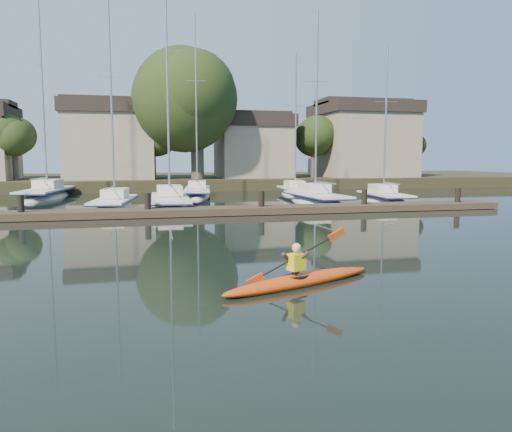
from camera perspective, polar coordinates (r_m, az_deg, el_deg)
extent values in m
plane|color=black|center=(12.80, 2.60, -6.84)|extent=(160.00, 160.00, 0.00)
ellipsoid|color=#CB460F|center=(11.92, 5.16, -7.38)|extent=(4.32, 2.28, 0.34)
cylinder|color=black|center=(11.80, 4.62, -6.97)|extent=(0.87, 0.87, 0.09)
imported|color=#2D2829|center=(11.73, 4.64, -5.30)|extent=(0.35, 0.41, 0.96)
cube|color=yellow|center=(11.72, 4.64, -5.24)|extent=(0.45, 0.40, 0.39)
sphere|color=#E0AD8C|center=(11.66, 4.65, -3.63)|extent=(0.22, 0.22, 0.22)
cube|color=#4A392A|center=(26.34, -5.72, 0.57)|extent=(34.00, 2.00, 0.35)
cylinder|color=black|center=(26.70, -25.25, 0.26)|extent=(0.32, 0.32, 1.80)
cylinder|color=black|center=(26.11, -12.27, 0.62)|extent=(0.32, 0.32, 1.80)
cylinder|color=black|center=(26.88, 0.63, 0.94)|extent=(0.32, 0.32, 1.80)
cylinder|color=black|center=(28.90, 12.26, 1.19)|extent=(0.32, 0.32, 1.80)
cylinder|color=black|center=(31.94, 22.03, 1.36)|extent=(0.32, 0.32, 1.80)
ellipsoid|color=silver|center=(30.85, -15.88, 0.24)|extent=(3.00, 8.30, 1.81)
cube|color=silver|center=(30.77, -15.93, 1.83)|extent=(2.73, 6.84, 0.13)
cube|color=navy|center=(30.78, -15.92, 1.69)|extent=(2.82, 7.01, 0.08)
cube|color=silver|center=(31.22, -15.80, 2.55)|extent=(1.61, 2.42, 0.52)
cylinder|color=#9EA0A5|center=(31.09, -16.20, 12.53)|extent=(0.11, 0.11, 11.45)
cylinder|color=#9EA0A5|center=(29.52, -16.38, 3.11)|extent=(0.46, 3.07, 0.08)
cylinder|color=#9EA0A5|center=(31.26, -16.28, 15.04)|extent=(1.52, 0.22, 0.03)
ellipsoid|color=silver|center=(30.72, -9.79, 0.30)|extent=(2.54, 9.72, 2.04)
cube|color=silver|center=(30.63, -9.82, 2.09)|extent=(2.38, 7.98, 0.15)
cube|color=navy|center=(30.64, -9.82, 1.93)|extent=(2.47, 8.17, 0.09)
cube|color=silver|center=(31.18, -9.87, 2.90)|extent=(1.58, 2.75, 0.59)
cylinder|color=#9EA0A5|center=(31.17, -10.11, 15.12)|extent=(0.13, 0.13, 13.94)
cylinder|color=#9EA0A5|center=(29.13, -9.77, 3.55)|extent=(0.19, 3.67, 0.09)
cylinder|color=#9EA0A5|center=(31.46, -10.17, 18.13)|extent=(1.72, 0.08, 0.03)
ellipsoid|color=silver|center=(33.08, 6.94, 0.80)|extent=(2.67, 8.59, 2.01)
cube|color=silver|center=(33.00, 6.96, 2.45)|extent=(2.48, 7.06, 0.15)
cube|color=navy|center=(33.00, 6.96, 2.30)|extent=(2.58, 7.23, 0.08)
cube|color=silver|center=(33.44, 6.63, 3.18)|extent=(1.61, 2.45, 0.58)
cylinder|color=#9EA0A5|center=(33.33, 6.93, 12.62)|extent=(0.13, 0.13, 11.66)
cylinder|color=#9EA0A5|center=(31.78, 7.89, 3.81)|extent=(0.25, 3.22, 0.08)
cylinder|color=#9EA0A5|center=(33.50, 6.97, 15.01)|extent=(1.70, 0.12, 0.03)
ellipsoid|color=silver|center=(34.98, 14.46, 1.00)|extent=(2.70, 7.07, 1.87)
cube|color=silver|center=(34.90, 14.50, 2.45)|extent=(2.49, 5.82, 0.14)
cube|color=navy|center=(34.91, 14.50, 2.32)|extent=(2.58, 5.97, 0.08)
cube|color=silver|center=(35.26, 14.26, 3.09)|extent=(1.55, 2.05, 0.54)
cylinder|color=#9EA0A5|center=(35.10, 14.61, 10.61)|extent=(0.12, 0.12, 9.87)
cylinder|color=#9EA0A5|center=(33.90, 15.21, 3.65)|extent=(0.32, 2.62, 0.08)
cylinder|color=#9EA0A5|center=(35.20, 14.67, 12.53)|extent=(1.57, 0.17, 0.03)
ellipsoid|color=silver|center=(40.45, -22.79, 1.36)|extent=(3.50, 10.28, 2.13)
cube|color=silver|center=(40.38, -22.86, 2.79)|extent=(3.18, 8.47, 0.16)
cube|color=navy|center=(40.39, -22.85, 2.66)|extent=(3.29, 8.68, 0.09)
cube|color=silver|center=(40.94, -22.65, 3.42)|extent=(1.88, 2.98, 0.62)
cylinder|color=#9EA0A5|center=(40.91, -23.22, 13.12)|extent=(0.13, 0.13, 14.56)
cylinder|color=#9EA0A5|center=(38.89, -23.54, 3.95)|extent=(0.53, 3.81, 0.09)
cylinder|color=#9EA0A5|center=(41.15, -23.33, 15.53)|extent=(1.78, 0.24, 0.03)
ellipsoid|color=silver|center=(39.59, -6.72, 1.82)|extent=(3.28, 9.77, 1.82)
cube|color=silver|center=(39.53, -6.73, 3.06)|extent=(2.95, 8.05, 0.13)
cube|color=navy|center=(39.53, -6.73, 2.95)|extent=(3.05, 8.25, 0.08)
cube|color=silver|center=(40.08, -6.72, 3.62)|extent=(1.69, 2.84, 0.53)
cylinder|color=#9EA0A5|center=(39.97, -6.86, 12.81)|extent=(0.12, 0.12, 13.43)
cylinder|color=#9EA0A5|center=(38.05, -6.79, 4.08)|extent=(0.56, 3.62, 0.08)
cylinder|color=#9EA0A5|center=(40.17, -6.89, 15.09)|extent=(1.52, 0.23, 0.03)
ellipsoid|color=silver|center=(40.23, 4.55, 1.92)|extent=(2.59, 7.75, 1.81)
cube|color=silver|center=(40.17, 4.57, 3.14)|extent=(2.39, 6.38, 0.13)
cube|color=navy|center=(40.18, 4.56, 3.03)|extent=(2.48, 6.53, 0.08)
cube|color=silver|center=(40.59, 4.42, 3.68)|extent=(1.50, 2.23, 0.52)
cylinder|color=#9EA0A5|center=(40.42, 4.56, 10.66)|extent=(0.11, 0.11, 10.47)
cylinder|color=#9EA0A5|center=(39.02, 4.96, 4.15)|extent=(0.30, 2.89, 0.08)
cylinder|color=#9EA0A5|center=(40.52, 4.58, 12.43)|extent=(1.52, 0.15, 0.03)
cube|color=#242F17|center=(56.13, -9.76, 4.04)|extent=(90.00, 24.00, 1.00)
cube|color=gray|center=(50.04, -16.34, 7.57)|extent=(8.00, 8.00, 6.00)
cube|color=#29231E|center=(50.25, -16.48, 11.68)|extent=(8.40, 8.40, 1.20)
cube|color=gray|center=(51.25, -0.37, 7.25)|extent=(7.00, 7.00, 5.00)
cube|color=#29231E|center=(51.38, -0.38, 10.71)|extent=(7.35, 7.35, 1.20)
cube|color=gray|center=(55.19, 11.98, 7.85)|extent=(9.00, 9.00, 6.50)
cube|color=#29231E|center=(55.41, 12.08, 11.83)|extent=(9.45, 9.45, 1.20)
cylinder|color=#4D473E|center=(47.28, -6.72, 7.26)|extent=(1.20, 1.20, 5.00)
sphere|color=#1F3113|center=(47.60, -6.80, 13.28)|extent=(8.50, 8.50, 8.50)
cylinder|color=#4D473E|center=(49.13, -25.81, 5.45)|extent=(0.48, 0.48, 3.00)
sphere|color=#1F3113|center=(49.16, -25.96, 8.36)|extent=(3.40, 3.40, 3.40)
cylinder|color=#4D473E|center=(47.49, -11.59, 5.84)|extent=(0.38, 0.38, 2.80)
sphere|color=#1F3113|center=(47.51, -11.65, 8.49)|extent=(2.72, 2.72, 2.72)
cylinder|color=#4D473E|center=(51.50, 6.57, 6.21)|extent=(0.50, 0.50, 3.20)
sphere|color=#1F3113|center=(51.55, 6.60, 9.15)|extent=(3.57, 3.57, 3.57)
cylinder|color=#4D473E|center=(54.38, 17.12, 5.66)|extent=(0.41, 0.41, 2.60)
sphere|color=#1F3113|center=(54.40, 17.20, 7.93)|extent=(2.89, 2.89, 2.89)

